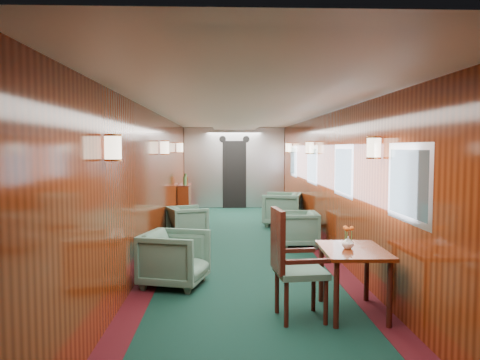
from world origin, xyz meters
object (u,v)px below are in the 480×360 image
at_px(armchair_left_near, 175,258).
at_px(armchair_left_far, 187,222).
at_px(side_chair, 290,260).
at_px(credenza, 185,200).
at_px(dining_table, 353,259).
at_px(armchair_right_near, 298,229).
at_px(armchair_right_far, 282,209).

height_order(armchair_left_near, armchair_left_far, armchair_left_near).
xyz_separation_m(side_chair, armchair_left_near, (-1.33, 1.25, -0.28)).
relative_size(side_chair, credenza, 1.04).
bearing_deg(armchair_left_near, dining_table, -103.62).
relative_size(side_chair, armchair_right_near, 1.65).
height_order(armchair_left_far, armchair_right_far, armchair_right_far).
height_order(credenza, armchair_left_far, credenza).
height_order(side_chair, credenza, side_chair).
bearing_deg(armchair_right_far, armchair_left_far, -41.05).
bearing_deg(armchair_right_far, armchair_left_near, -9.06).
xyz_separation_m(credenza, armchair_right_far, (2.35, -1.47, -0.05)).
relative_size(credenza, armchair_left_far, 1.59).
xyz_separation_m(armchair_left_near, armchair_right_near, (1.99, 2.35, -0.03)).
bearing_deg(armchair_left_near, side_chair, -118.17).
xyz_separation_m(dining_table, armchair_left_near, (-2.03, 1.11, -0.24)).
bearing_deg(armchair_right_near, armchair_left_near, -38.80).
distance_m(armchair_left_near, armchair_right_far, 5.04).
bearing_deg(armchair_left_far, armchair_right_near, -134.26).
bearing_deg(credenza, dining_table, -71.59).
bearing_deg(armchair_left_near, armchair_right_near, -25.35).
height_order(side_chair, armchair_right_far, side_chair).
xyz_separation_m(dining_table, armchair_left_far, (-2.11, 4.31, -0.28)).
bearing_deg(armchair_left_far, armchair_left_near, 159.43).
relative_size(armchair_left_near, armchair_right_near, 1.11).
bearing_deg(dining_table, armchair_left_far, 117.65).
bearing_deg(credenza, armchair_right_far, -31.91).
xyz_separation_m(credenza, armchair_right_near, (2.36, -3.75, -0.11)).
bearing_deg(armchair_left_far, dining_table, -175.86).
bearing_deg(dining_table, credenza, 109.96).
xyz_separation_m(dining_table, side_chair, (-0.70, -0.14, 0.04)).
height_order(armchair_left_near, armchair_right_near, armchair_left_near).
bearing_deg(armchair_right_far, credenza, -107.72).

